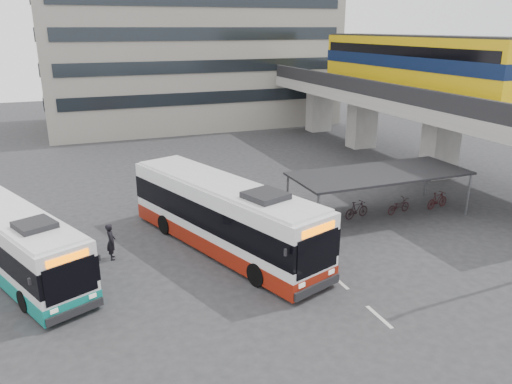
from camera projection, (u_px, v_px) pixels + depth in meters
name	position (u px, v px, depth m)	size (l,w,h in m)	color
ground	(257.00, 261.00, 22.93)	(120.00, 120.00, 0.00)	#28282B
viaduct	(409.00, 83.00, 37.50)	(8.00, 32.00, 9.68)	gray
bike_shelter	(378.00, 188.00, 27.98)	(10.00, 4.00, 2.54)	#595B60
office_block	(186.00, 4.00, 52.91)	(30.00, 15.00, 25.00)	gray
road_markings	(338.00, 280.00, 21.14)	(0.15, 7.60, 0.01)	beige
bus_main	(223.00, 216.00, 23.75)	(6.53, 12.36, 3.60)	white
bus_teal	(14.00, 242.00, 21.36)	(6.39, 10.57, 3.12)	white
pedestrian	(111.00, 242.00, 22.87)	(0.63, 0.41, 1.73)	black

